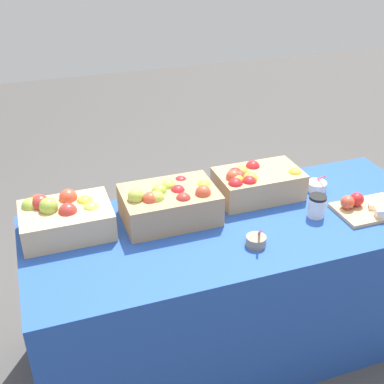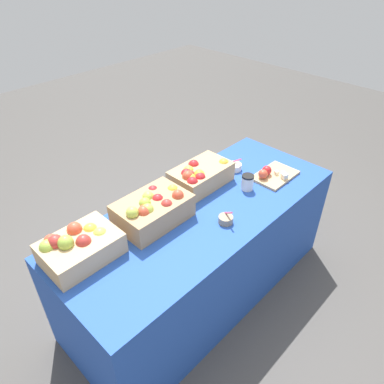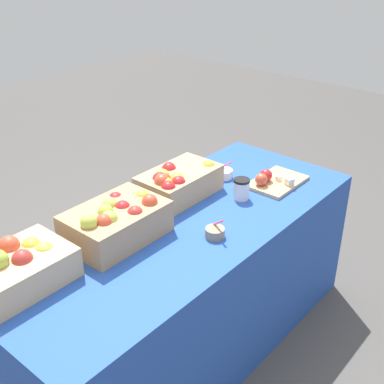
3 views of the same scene
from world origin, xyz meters
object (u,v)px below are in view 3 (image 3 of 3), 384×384
at_px(sample_bowl_near, 214,233).
at_px(coffee_cup, 241,189).
at_px(apple_crate_middle, 116,221).
at_px(cutting_board_front, 274,180).
at_px(sample_bowl_mid, 223,173).
at_px(apple_crate_left, 15,267).
at_px(apple_crate_right, 178,182).

height_order(sample_bowl_near, coffee_cup, coffee_cup).
bearing_deg(apple_crate_middle, cutting_board_front, -15.29).
xyz_separation_m(apple_crate_middle, sample_bowl_mid, (0.77, 0.01, -0.06)).
relative_size(apple_crate_left, sample_bowl_mid, 3.91).
bearing_deg(apple_crate_right, cutting_board_front, -34.95).
bearing_deg(apple_crate_middle, coffee_cup, -17.26).
bearing_deg(apple_crate_right, apple_crate_middle, -173.03).
height_order(sample_bowl_near, sample_bowl_mid, sample_bowl_near).
distance_m(apple_crate_right, sample_bowl_near, 0.41).
distance_m(apple_crate_right, sample_bowl_mid, 0.33).
relative_size(apple_crate_right, sample_bowl_mid, 4.15).
relative_size(apple_crate_right, sample_bowl_near, 3.92).
relative_size(apple_crate_left, sample_bowl_near, 3.70).
distance_m(apple_crate_left, sample_bowl_mid, 1.23).
bearing_deg(sample_bowl_mid, apple_crate_middle, -179.18).
relative_size(cutting_board_front, sample_bowl_mid, 3.18).
relative_size(apple_crate_left, coffee_cup, 3.66).
bearing_deg(sample_bowl_near, apple_crate_right, 64.51).
height_order(apple_crate_middle, cutting_board_front, apple_crate_middle).
bearing_deg(coffee_cup, sample_bowl_near, -162.24).
distance_m(apple_crate_middle, sample_bowl_mid, 0.77).
bearing_deg(sample_bowl_mid, coffee_cup, -122.19).
relative_size(apple_crate_left, apple_crate_middle, 0.91).
bearing_deg(coffee_cup, cutting_board_front, -9.74).
height_order(apple_crate_right, cutting_board_front, apple_crate_right).
bearing_deg(apple_crate_middle, sample_bowl_near, -48.77).
bearing_deg(apple_crate_left, apple_crate_right, 0.28).
distance_m(apple_crate_left, apple_crate_right, 0.91).
bearing_deg(sample_bowl_mid, sample_bowl_near, -146.64).
xyz_separation_m(apple_crate_right, coffee_cup, (0.19, -0.25, -0.03)).
xyz_separation_m(apple_crate_middle, cutting_board_front, (0.87, -0.24, -0.06)).
bearing_deg(sample_bowl_mid, apple_crate_left, 178.15).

